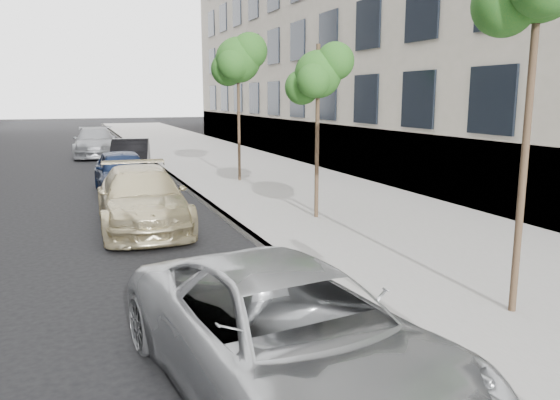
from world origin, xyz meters
TOP-DOWN VIEW (x-y plane):
  - sidewalk at (4.30, 24.00)m, footprint 6.40×72.00m
  - curb at (1.18, 24.00)m, footprint 0.15×72.00m
  - tree_mid at (3.23, 8.00)m, footprint 1.52×1.32m
  - tree_far at (3.23, 14.50)m, footprint 1.86×1.66m
  - minivan at (-0.48, 0.74)m, footprint 2.91×5.21m
  - suv at (-0.90, 9.05)m, footprint 2.15×4.96m
  - sedan_blue at (-0.87, 14.15)m, footprint 1.67×4.11m
  - sedan_black at (-0.10, 18.92)m, footprint 2.12×4.36m
  - sedan_rear at (-1.12, 25.99)m, footprint 2.45×5.29m

SIDE VIEW (x-z plane):
  - sidewalk at x=4.30m, z-range 0.00..0.14m
  - curb at x=1.18m, z-range 0.00..0.14m
  - sedan_black at x=-0.10m, z-range 0.00..1.38m
  - minivan at x=-0.48m, z-range 0.00..1.38m
  - sedan_blue at x=-0.87m, z-range 0.00..1.40m
  - suv at x=-0.90m, z-range 0.00..1.42m
  - sedan_rear at x=-1.12m, z-range 0.00..1.50m
  - tree_mid at x=3.23m, z-range 1.49..5.72m
  - tree_far at x=3.23m, z-range 1.77..6.89m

